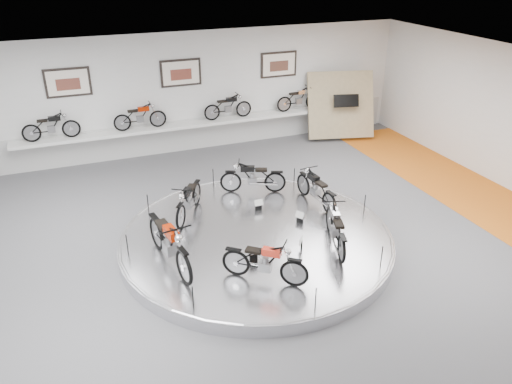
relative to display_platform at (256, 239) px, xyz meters
name	(u,v)px	position (x,y,z in m)	size (l,w,h in m)	color
floor	(261,251)	(0.00, -0.30, -0.15)	(16.00, 16.00, 0.00)	#555558
ceiling	(262,81)	(0.00, -0.30, 3.85)	(16.00, 16.00, 0.00)	white
wall_back	(182,94)	(0.00, 6.70, 1.85)	(16.00, 16.00, 0.00)	silver
orange_carpet_strip	(486,202)	(6.80, -0.30, -0.14)	(2.40, 12.60, 0.01)	#C46D1C
dado_band	(185,135)	(0.00, 6.68, 0.40)	(15.68, 0.04, 1.10)	#BCBCBA
display_platform	(256,239)	(0.00, 0.00, 0.00)	(6.40, 6.40, 0.30)	silver
platform_rim	(256,235)	(0.00, 0.00, 0.12)	(6.40, 6.40, 0.10)	#B2B2BA
shelf	(186,125)	(0.00, 6.40, 0.85)	(11.00, 0.55, 0.10)	silver
poster_left	(68,82)	(-3.50, 6.66, 2.55)	(1.35, 0.06, 0.88)	white
poster_center	(181,73)	(0.00, 6.66, 2.55)	(1.35, 0.06, 0.88)	white
poster_right	(279,64)	(3.50, 6.66, 2.55)	(1.35, 0.06, 0.88)	white
display_panel	(341,105)	(5.60, 5.80, 1.10)	(2.40, 0.12, 2.40)	tan
shelf_bike_a	(51,128)	(-4.20, 6.40, 1.27)	(1.22, 0.42, 0.73)	black
shelf_bike_b	(140,118)	(-1.50, 6.40, 1.27)	(1.22, 0.42, 0.73)	#981B00
shelf_bike_c	(228,108)	(1.50, 6.40, 1.27)	(1.22, 0.42, 0.73)	black
shelf_bike_d	(299,100)	(4.20, 6.40, 1.27)	(1.22, 0.42, 0.73)	silver
bike_a	(316,189)	(2.01, 0.84, 0.61)	(1.55, 0.55, 0.91)	black
bike_b	(253,177)	(0.75, 2.13, 0.60)	(1.53, 0.54, 0.90)	black
bike_c	(189,199)	(-1.23, 1.45, 0.61)	(1.57, 0.55, 0.92)	black
bike_d	(169,242)	(-2.16, -0.49, 0.71)	(1.92, 0.68, 1.13)	#981B00
bike_e	(265,262)	(-0.52, -1.75, 0.60)	(1.54, 0.54, 0.91)	red
bike_f	(336,228)	(1.47, -1.12, 0.62)	(1.59, 0.56, 0.94)	silver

